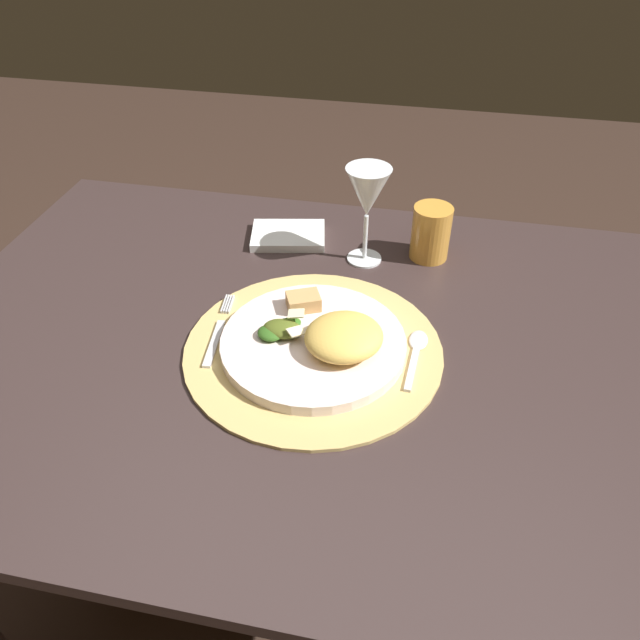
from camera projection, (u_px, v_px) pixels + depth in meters
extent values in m
plane|color=#34241C|center=(304.00, 577.00, 1.39)|extent=(6.00, 6.00, 0.00)
cube|color=#352827|center=(297.00, 344.00, 0.95)|extent=(1.18, 0.87, 0.02)
cylinder|color=#362828|center=(132.00, 333.00, 1.52)|extent=(0.09, 0.09, 0.69)
cylinder|color=#322B29|center=(561.00, 393.00, 1.36)|extent=(0.09, 0.09, 0.69)
cylinder|color=tan|center=(313.00, 349.00, 0.92)|extent=(0.39, 0.39, 0.01)
cylinder|color=silver|center=(313.00, 343.00, 0.92)|extent=(0.28, 0.28, 0.02)
ellipsoid|color=#ECBD55|center=(344.00, 337.00, 0.88)|extent=(0.16, 0.16, 0.04)
ellipsoid|color=#366C1F|center=(285.00, 325.00, 0.93)|extent=(0.06, 0.06, 0.01)
ellipsoid|color=#315F1C|center=(271.00, 333.00, 0.91)|extent=(0.04, 0.04, 0.01)
ellipsoid|color=#515F1E|center=(282.00, 329.00, 0.91)|extent=(0.06, 0.04, 0.02)
cube|color=beige|center=(299.00, 313.00, 0.92)|extent=(0.03, 0.02, 0.01)
cube|color=beige|center=(296.00, 332.00, 0.90)|extent=(0.03, 0.03, 0.01)
cube|color=tan|center=(306.00, 302.00, 0.96)|extent=(0.06, 0.05, 0.02)
cube|color=silver|center=(214.00, 343.00, 0.93)|extent=(0.02, 0.11, 0.00)
cube|color=silver|center=(224.00, 304.00, 1.00)|extent=(0.01, 0.04, 0.00)
cube|color=silver|center=(226.00, 304.00, 1.00)|extent=(0.01, 0.04, 0.00)
cube|color=silver|center=(229.00, 304.00, 1.00)|extent=(0.01, 0.04, 0.00)
cube|color=silver|center=(231.00, 304.00, 1.00)|extent=(0.01, 0.04, 0.00)
cube|color=silver|center=(412.00, 368.00, 0.88)|extent=(0.02, 0.09, 0.00)
ellipsoid|color=silver|center=(419.00, 340.00, 0.93)|extent=(0.03, 0.05, 0.01)
cube|color=white|center=(288.00, 235.00, 1.17)|extent=(0.15, 0.12, 0.02)
cylinder|color=silver|center=(364.00, 258.00, 1.12)|extent=(0.06, 0.06, 0.00)
cylinder|color=silver|center=(365.00, 237.00, 1.09)|extent=(0.01, 0.01, 0.09)
cone|color=silver|center=(368.00, 193.00, 1.04)|extent=(0.08, 0.08, 0.09)
cylinder|color=gold|center=(431.00, 233.00, 1.10)|extent=(0.07, 0.07, 0.10)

